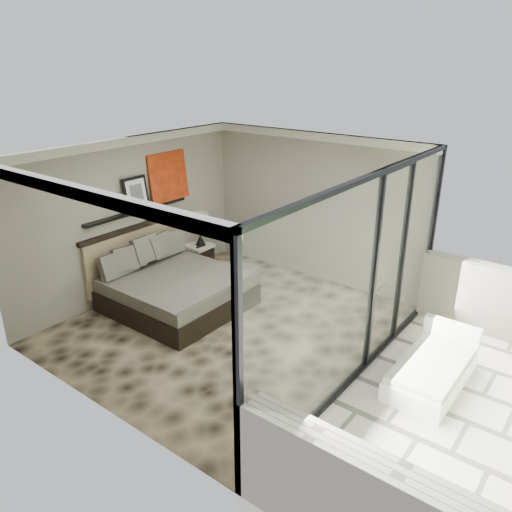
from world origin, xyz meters
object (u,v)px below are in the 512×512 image
Objects in this scene: nightstand at (199,257)px; lounger at (432,370)px; bed at (173,287)px; table_lamp at (200,225)px.

nightstand is 0.31× the size of lounger.
bed reaches higher than lounger.
bed is 1.39× the size of lounger.
lounger is at bearing 10.96° from nightstand.
table_lamp reaches higher than nightstand.
lounger is at bearing 7.32° from bed.
nightstand is 0.73× the size of table_lamp.
nightstand is 5.18m from lounger.
lounger is at bearing -10.08° from table_lamp.
bed is 4.45× the size of nightstand.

